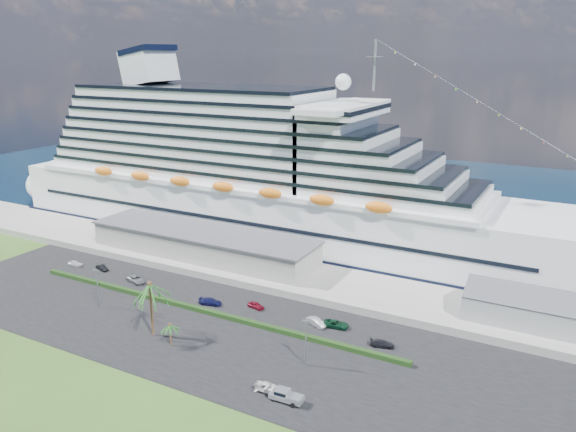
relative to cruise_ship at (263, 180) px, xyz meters
The scene contains 22 objects.
ground 69.56m from the cruise_ship, 71.40° to the right, with size 420.00×420.00×0.00m, color #35551C.
asphalt_lot 59.58m from the cruise_ship, 67.89° to the right, with size 140.00×38.00×0.12m, color black.
wharf 35.90m from the cruise_ship, 48.10° to the right, with size 240.00×20.00×1.80m, color gray.
water 71.40m from the cruise_ship, 71.93° to the left, with size 420.00×160.00×0.02m, color black.
cruise_ship is the anchor object (origin of this frame).
terminal_building 26.92m from the cruise_ship, 98.22° to the right, with size 61.00×15.00×6.30m.
port_shed 78.32m from the cruise_ship, 18.08° to the right, with size 24.00×12.31×7.37m.
hedge 52.41m from the cruise_ship, 74.26° to the right, with size 88.00×1.10×0.90m, color black.
lamp_post_left 57.50m from the cruise_ship, 96.59° to the right, with size 1.60×0.35×8.27m.
lamp_post_right 70.64m from the cruise_ship, 53.44° to the right, with size 1.60×0.35×8.27m.
palm_tall 61.56m from the cruise_ship, 79.12° to the right, with size 8.82×8.82×11.13m.
palm_short 65.13m from the cruise_ship, 74.52° to the right, with size 3.53×3.53×4.56m.
parked_car_0 53.62m from the cruise_ship, 124.76° to the right, with size 1.55×3.85×1.31m, color white.
parked_car_1 48.81m from the cruise_ship, 117.56° to the right, with size 1.34×3.85×1.27m, color black.
parked_car_2 46.38m from the cruise_ship, 101.60° to the right, with size 2.41×5.23×1.45m, color gray.
parked_car_3 48.88m from the cruise_ship, 73.23° to the right, with size 1.97×4.84×1.41m, color #15184B.
parked_car_4 49.69m from the cruise_ship, 61.19° to the right, with size 1.53×3.81×1.30m, color maroon.
parked_car_5 58.24m from the cruise_ship, 48.89° to the right, with size 1.55×4.45×1.47m, color #94969A.
parked_car_6 59.90m from the cruise_ship, 45.37° to the right, with size 2.30×5.00×1.39m, color #0D3420.
parked_car_7 69.10m from the cruise_ship, 40.81° to the right, with size 1.77×4.35×1.26m, color black.
pickup_truck 81.04m from the cruise_ship, 56.90° to the right, with size 5.42×2.23×1.88m.
boat_trailer 78.80m from the cruise_ship, 58.79° to the right, with size 5.37×3.39×1.55m.
Camera 1 is at (57.11, -67.52, 51.23)m, focal length 35.00 mm.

